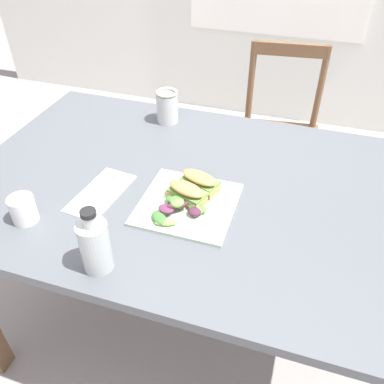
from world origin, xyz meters
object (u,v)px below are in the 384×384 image
(dining_table, at_px, (189,210))
(mason_jar_iced_tea, at_px, (167,108))
(fork_on_napkin, at_px, (104,189))
(chair_wooden_far, at_px, (278,136))
(sandwich_half_back, at_px, (199,181))
(bottle_cold_brew, at_px, (95,248))
(sandwich_half_front, at_px, (187,193))
(plate_lunch, at_px, (188,204))
(cup_extra_side, at_px, (23,209))

(dining_table, xyz_separation_m, mason_jar_iced_tea, (-0.20, 0.35, 0.17))
(mason_jar_iced_tea, bearing_deg, fork_on_napkin, -93.92)
(chair_wooden_far, relative_size, fork_on_napkin, 4.69)
(dining_table, height_order, fork_on_napkin, fork_on_napkin)
(fork_on_napkin, relative_size, mason_jar_iced_tea, 1.49)
(sandwich_half_back, bearing_deg, bottle_cold_brew, -112.53)
(sandwich_half_back, height_order, bottle_cold_brew, bottle_cold_brew)
(chair_wooden_far, height_order, mason_jar_iced_tea, chair_wooden_far)
(mason_jar_iced_tea, bearing_deg, sandwich_half_front, -62.95)
(chair_wooden_far, relative_size, plate_lunch, 3.20)
(dining_table, relative_size, fork_on_napkin, 7.64)
(dining_table, xyz_separation_m, sandwich_half_back, (0.04, -0.03, 0.15))
(chair_wooden_far, relative_size, cup_extra_side, 11.22)
(sandwich_half_back, distance_m, cup_extra_side, 0.50)
(sandwich_half_front, relative_size, cup_extra_side, 1.65)
(sandwich_half_front, distance_m, fork_on_napkin, 0.26)
(sandwich_half_front, relative_size, fork_on_napkin, 0.69)
(chair_wooden_far, height_order, plate_lunch, chair_wooden_far)
(bottle_cold_brew, bearing_deg, sandwich_half_front, 66.48)
(dining_table, bearing_deg, sandwich_half_front, -75.71)
(plate_lunch, xyz_separation_m, mason_jar_iced_tea, (-0.23, 0.45, 0.05))
(plate_lunch, distance_m, sandwich_half_front, 0.04)
(cup_extra_side, bearing_deg, mason_jar_iced_tea, 74.81)
(plate_lunch, relative_size, sandwich_half_back, 2.13)
(dining_table, height_order, plate_lunch, plate_lunch)
(dining_table, bearing_deg, bottle_cold_brew, -105.22)
(sandwich_half_back, xyz_separation_m, fork_on_napkin, (-0.28, -0.08, -0.03))
(fork_on_napkin, bearing_deg, sandwich_half_front, 4.94)
(chair_wooden_far, distance_m, cup_extra_side, 1.34)
(dining_table, xyz_separation_m, plate_lunch, (0.03, -0.10, 0.11))
(dining_table, relative_size, bottle_cold_brew, 7.84)
(sandwich_half_front, xyz_separation_m, fork_on_napkin, (-0.26, -0.02, -0.03))
(chair_wooden_far, bearing_deg, cup_extra_side, -115.85)
(chair_wooden_far, bearing_deg, sandwich_half_back, -99.11)
(plate_lunch, relative_size, mason_jar_iced_tea, 2.18)
(dining_table, distance_m, sandwich_half_back, 0.16)
(plate_lunch, bearing_deg, fork_on_napkin, -177.55)
(dining_table, relative_size, cup_extra_side, 18.30)
(sandwich_half_front, bearing_deg, bottle_cold_brew, -113.52)
(chair_wooden_far, distance_m, sandwich_half_back, 0.97)
(dining_table, height_order, cup_extra_side, cup_extra_side)
(bottle_cold_brew, distance_m, mason_jar_iced_tea, 0.75)
(bottle_cold_brew, bearing_deg, chair_wooden_far, 76.89)
(sandwich_half_front, bearing_deg, mason_jar_iced_tea, 117.05)
(dining_table, bearing_deg, cup_extra_side, -141.68)
(plate_lunch, xyz_separation_m, cup_extra_side, (-0.41, -0.20, 0.03))
(dining_table, height_order, sandwich_half_front, sandwich_half_front)
(dining_table, height_order, bottle_cold_brew, bottle_cold_brew)
(plate_lunch, distance_m, bottle_cold_brew, 0.32)
(sandwich_half_back, bearing_deg, dining_table, 145.11)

